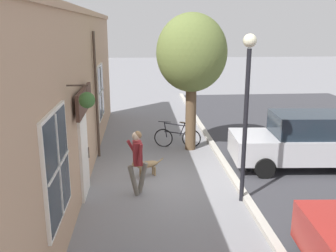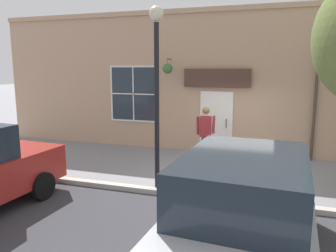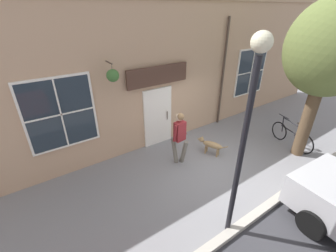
{
  "view_description": "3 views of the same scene",
  "coord_description": "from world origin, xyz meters",
  "px_view_note": "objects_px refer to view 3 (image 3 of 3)",
  "views": [
    {
      "loc": [
        -0.69,
        -9.97,
        4.33
      ],
      "look_at": [
        0.19,
        1.41,
        1.3
      ],
      "focal_mm": 40.0,
      "sensor_mm": 36.0,
      "label": 1
    },
    {
      "loc": [
        8.77,
        1.16,
        2.86
      ],
      "look_at": [
        0.07,
        -1.63,
        1.25
      ],
      "focal_mm": 35.0,
      "sensor_mm": 36.0,
      "label": 2
    },
    {
      "loc": [
        3.93,
        -4.34,
        4.46
      ],
      "look_at": [
        -1.04,
        -0.96,
        1.28
      ],
      "focal_mm": 24.0,
      "sensor_mm": 36.0,
      "label": 3
    }
  ],
  "objects_px": {
    "leaning_bicycle": "(291,136)",
    "street_lamp": "(247,119)",
    "pedestrian_walking": "(180,134)",
    "dog_on_leash": "(211,144)",
    "street_tree_by_curb": "(328,52)"
  },
  "relations": [
    {
      "from": "leaning_bicycle",
      "to": "street_tree_by_curb",
      "type": "bearing_deg",
      "value": -35.18
    },
    {
      "from": "dog_on_leash",
      "to": "pedestrian_walking",
      "type": "bearing_deg",
      "value": -100.94
    },
    {
      "from": "pedestrian_walking",
      "to": "dog_on_leash",
      "type": "bearing_deg",
      "value": 79.06
    },
    {
      "from": "leaning_bicycle",
      "to": "street_lamp",
      "type": "distance_m",
      "value": 5.3
    },
    {
      "from": "pedestrian_walking",
      "to": "street_lamp",
      "type": "distance_m",
      "value": 3.22
    },
    {
      "from": "street_tree_by_curb",
      "to": "leaning_bicycle",
      "type": "relative_size",
      "value": 2.8
    },
    {
      "from": "street_tree_by_curb",
      "to": "street_lamp",
      "type": "height_order",
      "value": "street_tree_by_curb"
    },
    {
      "from": "pedestrian_walking",
      "to": "street_tree_by_curb",
      "type": "height_order",
      "value": "street_tree_by_curb"
    },
    {
      "from": "dog_on_leash",
      "to": "street_lamp",
      "type": "height_order",
      "value": "street_lamp"
    },
    {
      "from": "pedestrian_walking",
      "to": "dog_on_leash",
      "type": "relative_size",
      "value": 1.7
    },
    {
      "from": "leaning_bicycle",
      "to": "dog_on_leash",
      "type": "bearing_deg",
      "value": -113.71
    },
    {
      "from": "leaning_bicycle",
      "to": "street_lamp",
      "type": "height_order",
      "value": "street_lamp"
    },
    {
      "from": "street_tree_by_curb",
      "to": "leaning_bicycle",
      "type": "height_order",
      "value": "street_tree_by_curb"
    },
    {
      "from": "street_lamp",
      "to": "leaning_bicycle",
      "type": "bearing_deg",
      "value": 104.7
    },
    {
      "from": "pedestrian_walking",
      "to": "street_lamp",
      "type": "bearing_deg",
      "value": -12.87
    }
  ]
}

